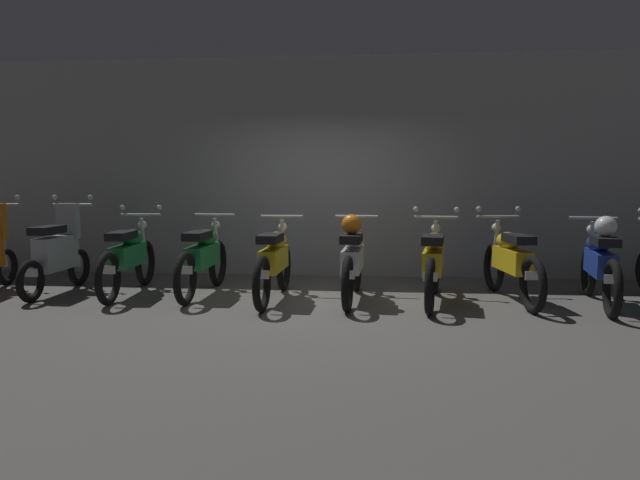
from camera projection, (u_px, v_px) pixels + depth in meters
The scene contains 10 objects.
ground_plane at pixel (311, 304), 6.82m from camera, with size 80.00×80.00×0.00m, color #565451.
back_wall at pixel (326, 168), 8.82m from camera, with size 16.80×0.30×3.37m, color gray.
motorbike_slot_1 at pixel (57, 253), 7.44m from camera, with size 0.59×1.68×1.29m.
motorbike_slot_2 at pixel (129, 257), 7.35m from camera, with size 0.59×1.95×1.15m.
motorbike_slot_3 at pixel (203, 257), 7.33m from camera, with size 0.56×1.95×1.03m.
motorbike_slot_4 at pixel (274, 261), 7.00m from camera, with size 0.56×1.95×1.03m.
motorbike_slot_5 at pixel (353, 258), 6.98m from camera, with size 0.56×1.95×1.08m.
motorbike_slot_6 at pixel (433, 263), 6.85m from camera, with size 0.58×1.94×1.15m.
motorbike_slot_7 at pixel (511, 261), 6.94m from camera, with size 0.59×1.95×1.15m.
motorbike_slot_8 at pixel (600, 262), 6.67m from camera, with size 0.59×1.94×1.08m.
Camera 1 is at (0.71, -6.67, 1.48)m, focal length 31.60 mm.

